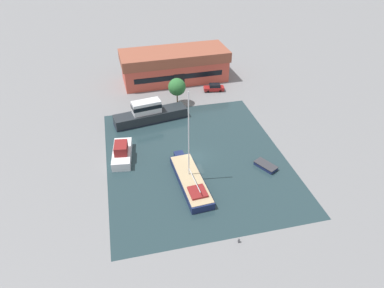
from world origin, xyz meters
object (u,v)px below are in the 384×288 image
(warehouse_building, at_px, (174,65))
(small_dinghy, at_px, (266,166))
(sailboat_moored, at_px, (190,180))
(motor_cruiser, at_px, (149,114))
(parked_car, at_px, (214,88))
(cabin_boat, at_px, (122,153))
(quay_tree_near_building, at_px, (177,87))

(warehouse_building, xyz_separation_m, small_dinghy, (7.72, -35.64, -3.21))
(sailboat_moored, relative_size, motor_cruiser, 1.03)
(parked_car, distance_m, motor_cruiser, 18.13)
(parked_car, relative_size, cabin_boat, 0.61)
(small_dinghy, bearing_deg, warehouse_building, 73.58)
(quay_tree_near_building, height_order, motor_cruiser, quay_tree_near_building)
(warehouse_building, distance_m, small_dinghy, 36.61)
(quay_tree_near_building, relative_size, cabin_boat, 0.74)
(quay_tree_near_building, xyz_separation_m, sailboat_moored, (-2.89, -24.67, -3.18))
(parked_car, relative_size, small_dinghy, 1.15)
(parked_car, bearing_deg, motor_cruiser, 129.75)
(quay_tree_near_building, bearing_deg, sailboat_moored, -96.68)
(sailboat_moored, relative_size, small_dinghy, 3.67)
(warehouse_building, relative_size, cabin_boat, 3.23)
(motor_cruiser, relative_size, small_dinghy, 3.56)
(small_dinghy, relative_size, cabin_boat, 0.53)
(parked_car, bearing_deg, small_dinghy, -170.72)
(warehouse_building, height_order, motor_cruiser, warehouse_building)
(warehouse_building, distance_m, sailboat_moored, 37.03)
(parked_car, height_order, cabin_boat, cabin_boat)
(warehouse_building, bearing_deg, quay_tree_near_building, -100.51)
(sailboat_moored, height_order, cabin_boat, sailboat_moored)
(motor_cruiser, xyz_separation_m, small_dinghy, (15.89, -18.31, -1.21))
(quay_tree_near_building, xyz_separation_m, motor_cruiser, (-6.41, -5.38, -2.31))
(warehouse_building, xyz_separation_m, sailboat_moored, (-4.64, -36.62, -2.87))
(sailboat_moored, distance_m, small_dinghy, 12.41)
(parked_car, distance_m, small_dinghy, 27.73)
(quay_tree_near_building, distance_m, motor_cruiser, 8.68)
(small_dinghy, bearing_deg, sailboat_moored, 155.91)
(sailboat_moored, bearing_deg, parked_car, 63.36)
(quay_tree_near_building, height_order, sailboat_moored, sailboat_moored)
(parked_car, height_order, motor_cruiser, motor_cruiser)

